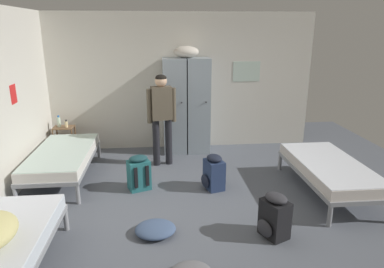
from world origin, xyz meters
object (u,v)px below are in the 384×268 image
Objects in this scene: bed_right at (329,169)px; bed_left_rear at (62,157)px; shelf_unit at (65,138)px; backpack_teal at (139,173)px; backpack_black at (274,217)px; water_bottle at (59,122)px; lotion_bottle at (66,124)px; person_traveler at (162,112)px; clothes_pile_denim at (155,229)px; locker_bank at (186,104)px; backpack_navy at (213,173)px.

bed_left_rear is (-4.09, 0.91, 0.00)m from bed_right.
backpack_teal is at bearing -47.88° from shelf_unit.
backpack_black is (-1.18, -1.06, -0.12)m from bed_right.
water_bottle is 0.17m from lotion_bottle.
bed_right is 1.17× the size of person_traveler.
bed_right is at bearing -25.17° from water_bottle.
bed_left_rear is 1.36m from backpack_teal.
backpack_teal is at bearing -22.23° from bed_left_rear.
bed_right is 12.91× the size of lotion_bottle.
clothes_pile_denim is at bearing -59.83° from lotion_bottle.
backpack_black is (0.78, -3.15, -0.71)m from locker_bank.
person_traveler is 2.45m from clothes_pile_denim.
backpack_teal is (-0.38, -0.99, -0.72)m from person_traveler.
backpack_black is (1.27, -2.44, -0.72)m from person_traveler.
backpack_black reaches higher than clothes_pile_denim.
clothes_pile_denim is (1.51, -1.79, -0.31)m from bed_left_rear.
bed_right is at bearing -25.29° from lotion_bottle.
backpack_black is at bearing -62.55° from person_traveler.
person_traveler is at bearing -19.63° from shelf_unit.
lotion_bottle reaches higher than shelf_unit.
bed_left_rear is at bearing 167.49° from bed_right.
shelf_unit is 4.43m from backpack_black.
backpack_navy is 1.00× the size of backpack_teal.
locker_bank reaches higher than bed_right.
lotion_bottle is 3.40m from clothes_pile_denim.
locker_bank reaches higher than backpack_teal.
locker_bank is 14.06× the size of lotion_bottle.
locker_bank is at bearing 62.77° from backpack_teal.
clothes_pile_denim is at bearing -101.70° from locker_bank.
backpack_teal reaches higher than clothes_pile_denim.
locker_bank is at bearing 98.57° from backpack_navy.
bed_left_rear is 3.51m from backpack_black.
locker_bank is 3.32m from backpack_black.
lotion_bottle is at bearing 99.21° from bed_left_rear.
bed_right is at bearing -46.68° from locker_bank.
locker_bank reaches higher than shelf_unit.
clothes_pile_denim is (-0.62, -2.97, -0.90)m from locker_bank.
bed_right is 3.45× the size of backpack_black.
lotion_bottle reaches higher than clothes_pile_denim.
person_traveler is 2.96× the size of backpack_navy.
backpack_navy is 1.11× the size of clothes_pile_denim.
backpack_teal is (-2.84, 0.40, -0.12)m from bed_right.
locker_bank is 1.27× the size of person_traveler.
bed_left_rear is 3.45× the size of backpack_teal.
water_bottle is at bearing 158.20° from lotion_bottle.
lotion_bottle is (0.15, -0.06, -0.04)m from water_bottle.
person_traveler is 7.33× the size of water_bottle.
shelf_unit is at bearing 150.26° from lotion_bottle.
backpack_teal is at bearing -111.07° from person_traveler.
clothes_pile_denim is (0.25, -1.28, -0.19)m from backpack_teal.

